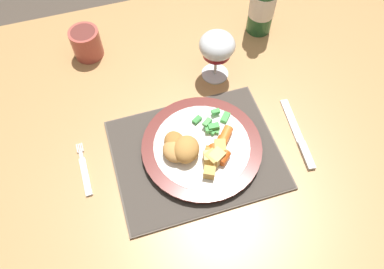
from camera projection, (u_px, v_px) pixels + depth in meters
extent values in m
plane|color=#4C4238|center=(200.00, 221.00, 1.52)|extent=(6.00, 6.00, 0.00)
cube|color=#AD7F4C|center=(206.00, 124.00, 0.90)|extent=(1.31, 0.94, 0.04)
cube|color=#AD7F4C|center=(6.00, 129.00, 1.33)|extent=(0.06, 0.06, 0.70)
cube|color=#AD7F4C|center=(311.00, 55.00, 1.52)|extent=(0.06, 0.06, 0.70)
cube|color=brown|center=(196.00, 154.00, 0.83)|extent=(0.36, 0.29, 0.01)
cube|color=#3C352E|center=(196.00, 153.00, 0.83)|extent=(0.35, 0.28, 0.00)
cylinder|color=white|center=(202.00, 148.00, 0.83)|extent=(0.22, 0.22, 0.01)
cylinder|color=maroon|center=(202.00, 146.00, 0.82)|extent=(0.27, 0.27, 0.01)
cylinder|color=white|center=(202.00, 145.00, 0.82)|extent=(0.21, 0.21, 0.00)
ellipsoid|color=tan|center=(176.00, 150.00, 0.79)|extent=(0.06, 0.06, 0.03)
ellipsoid|color=#A87033|center=(175.00, 143.00, 0.80)|extent=(0.05, 0.06, 0.03)
ellipsoid|color=#B77F3D|center=(186.00, 149.00, 0.79)|extent=(0.08, 0.08, 0.04)
cube|color=green|center=(225.00, 117.00, 0.85)|extent=(0.03, 0.03, 0.01)
cube|color=#338438|center=(197.00, 120.00, 0.85)|extent=(0.02, 0.02, 0.01)
cube|color=green|center=(216.00, 112.00, 0.85)|extent=(0.02, 0.01, 0.01)
cube|color=green|center=(213.00, 127.00, 0.83)|extent=(0.02, 0.01, 0.01)
cube|color=#4CA84C|center=(212.00, 127.00, 0.84)|extent=(0.03, 0.03, 0.01)
cube|color=green|center=(215.00, 130.00, 0.83)|extent=(0.03, 0.02, 0.01)
cube|color=green|center=(208.00, 127.00, 0.83)|extent=(0.02, 0.03, 0.01)
cube|color=#4CA84C|center=(207.00, 122.00, 0.83)|extent=(0.02, 0.02, 0.01)
cube|color=#4CA84C|center=(214.00, 131.00, 0.83)|extent=(0.03, 0.02, 0.01)
cylinder|color=#CC5119|center=(215.00, 152.00, 0.80)|extent=(0.03, 0.04, 0.02)
cylinder|color=#CC5119|center=(223.00, 157.00, 0.79)|extent=(0.04, 0.04, 0.02)
cylinder|color=orange|center=(226.00, 135.00, 0.82)|extent=(0.04, 0.04, 0.02)
cylinder|color=orange|center=(216.00, 152.00, 0.80)|extent=(0.05, 0.04, 0.02)
cylinder|color=#CC5119|center=(219.00, 143.00, 0.81)|extent=(0.04, 0.04, 0.02)
cube|color=silver|center=(86.00, 177.00, 0.80)|extent=(0.02, 0.09, 0.01)
cube|color=silver|center=(81.00, 155.00, 0.83)|extent=(0.01, 0.02, 0.01)
cube|color=silver|center=(83.00, 147.00, 0.84)|extent=(0.00, 0.02, 0.00)
cube|color=silver|center=(81.00, 148.00, 0.84)|extent=(0.00, 0.02, 0.00)
cube|color=silver|center=(79.00, 148.00, 0.84)|extent=(0.00, 0.02, 0.00)
cube|color=silver|center=(77.00, 149.00, 0.84)|extent=(0.00, 0.02, 0.00)
cube|color=silver|center=(292.00, 121.00, 0.88)|extent=(0.03, 0.12, 0.00)
cube|color=#B2B2B7|center=(307.00, 155.00, 0.83)|extent=(0.02, 0.07, 0.01)
cylinder|color=silver|center=(215.00, 74.00, 0.96)|extent=(0.07, 0.07, 0.00)
cylinder|color=silver|center=(216.00, 64.00, 0.93)|extent=(0.01, 0.01, 0.07)
ellipsoid|color=silver|center=(217.00, 45.00, 0.87)|extent=(0.09, 0.09, 0.06)
cylinder|color=maroon|center=(217.00, 50.00, 0.89)|extent=(0.07, 0.07, 0.03)
cylinder|color=#23562D|center=(263.00, 1.00, 0.96)|extent=(0.07, 0.07, 0.19)
cylinder|color=white|center=(263.00, 4.00, 0.97)|extent=(0.07, 0.07, 0.07)
cube|color=#E5BC66|center=(217.00, 157.00, 0.79)|extent=(0.04, 0.04, 0.03)
cube|color=#E5BC66|center=(210.00, 158.00, 0.79)|extent=(0.03, 0.03, 0.03)
cube|color=gold|center=(213.00, 159.00, 0.78)|extent=(0.04, 0.04, 0.03)
cube|color=gold|center=(220.00, 148.00, 0.80)|extent=(0.03, 0.03, 0.03)
cube|color=gold|center=(209.00, 173.00, 0.77)|extent=(0.03, 0.03, 0.02)
cylinder|color=#B24C42|center=(86.00, 43.00, 0.96)|extent=(0.08, 0.08, 0.08)
cylinder|color=maroon|center=(83.00, 33.00, 0.93)|extent=(0.06, 0.06, 0.01)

